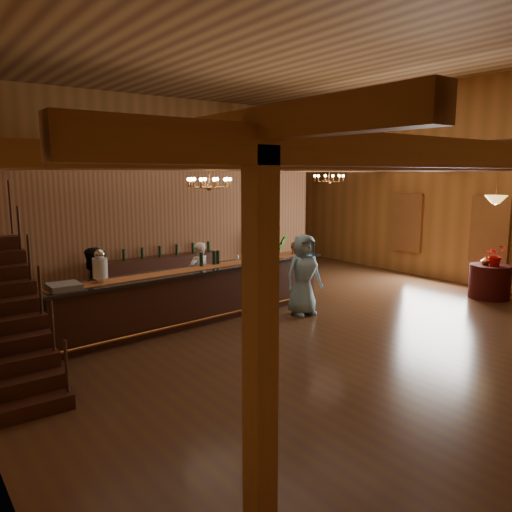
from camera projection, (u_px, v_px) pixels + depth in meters
floor at (273, 311)px, 11.04m from camera, size 14.00×14.00×0.00m
ceiling at (275, 50)px, 10.15m from camera, size 14.00×14.00×0.00m
wall_back at (139, 182)px, 16.15m from camera, size 12.00×0.10×5.50m
wall_right at (440, 183)px, 14.11m from camera, size 0.10×14.00×5.50m
beam_grid at (260, 163)px, 10.92m from camera, size 11.90×13.90×0.39m
support_posts at (288, 242)px, 10.38m from camera, size 9.20×10.20×3.20m
partition_wall at (177, 229)px, 13.27m from camera, size 9.00×0.18×3.10m
window_right_front at (490, 230)px, 13.01m from camera, size 0.12×1.05×1.75m
window_right_back at (407, 223)px, 15.07m from camera, size 0.12×1.05×1.75m
staircase at (6, 316)px, 7.09m from camera, size 1.00×2.80×2.00m
backroom_boxes at (153, 256)px, 15.15m from camera, size 4.10×0.60×1.10m
tasting_bar at (199, 294)px, 10.23m from camera, size 6.63×1.39×1.11m
beverage_dispenser at (100, 267)px, 8.79m from camera, size 0.26×0.26×0.60m
glass_rack_tray at (64, 286)px, 8.31m from camera, size 0.50×0.50×0.10m
raffle_drum at (298, 247)px, 11.94m from camera, size 0.34×0.24×0.30m
bar_bottle_0 at (201, 260)px, 10.32m from camera, size 0.07×0.07×0.30m
bar_bottle_1 at (214, 258)px, 10.53m from camera, size 0.07×0.07×0.30m
bar_bottle_2 at (218, 257)px, 10.60m from camera, size 0.07×0.07×0.30m
backbar_shelf at (161, 274)px, 12.76m from camera, size 3.29×0.65×0.92m
round_table at (490, 281)px, 12.15m from camera, size 0.95×0.95×0.82m
chandelier_left at (209, 182)px, 9.21m from camera, size 0.80×0.80×0.51m
chandelier_right at (329, 178)px, 13.04m from camera, size 0.80×0.80×0.46m
pendant_lamp at (496, 199)px, 11.83m from camera, size 0.52×0.52×0.90m
bartender at (199, 276)px, 11.04m from camera, size 0.61×0.46×1.52m
staff_second at (93, 289)px, 9.60m from camera, size 0.97×0.89×1.62m
guest at (304, 275)px, 10.67m from camera, size 0.92×0.67×1.75m
floor_plant at (278, 255)px, 14.61m from camera, size 0.77×0.64×1.31m
table_flowers at (496, 255)px, 11.96m from camera, size 0.56×0.53×0.50m
table_vase at (486, 258)px, 12.08m from camera, size 0.18×0.18×0.32m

